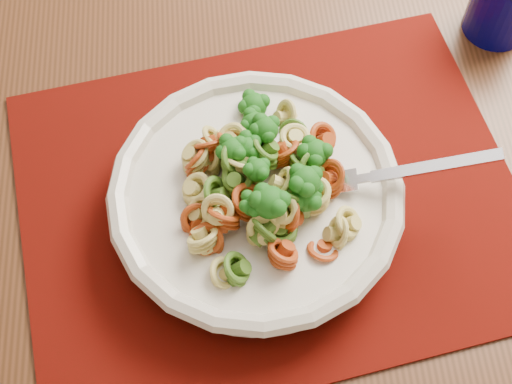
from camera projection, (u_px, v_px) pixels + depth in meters
name	position (u px, v px, depth m)	size (l,w,h in m)	color
dining_table	(297.00, 140.00, 0.84)	(1.41, 1.11, 0.76)	#532C17
placemat	(270.00, 199.00, 0.67)	(0.46, 0.36, 0.00)	#570503
pasta_bowl	(256.00, 197.00, 0.63)	(0.26, 0.26, 0.05)	silver
pasta_broccoli_heap	(256.00, 189.00, 0.62)	(0.22, 0.22, 0.06)	#D1C167
fork	(343.00, 182.00, 0.62)	(0.19, 0.02, 0.01)	silver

